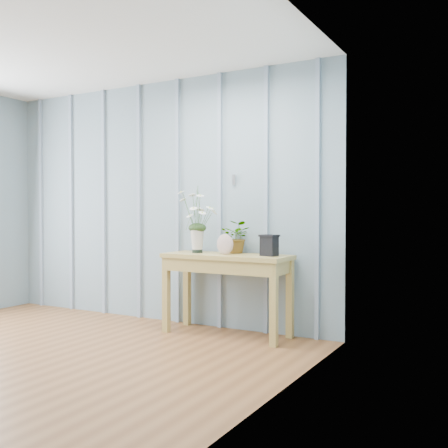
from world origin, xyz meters
The scene contains 6 objects.
room_shell centered at (0.00, 0.92, 1.99)m, with size 4.00×4.50×2.50m.
sideboard centered at (0.96, 1.99, 0.64)m, with size 1.20×0.45×0.75m.
daisy_vase centered at (0.64, 2.00, 1.14)m, with size 0.44×0.33×0.62m.
spider_plant centered at (1.00, 2.14, 0.90)m, with size 0.28×0.24×0.31m, color #1C3214.
felt_disc_vessel centered at (0.97, 1.95, 0.84)m, with size 0.19×0.05×0.19m, color #824C51.
carved_box centered at (1.39, 2.01, 0.85)m, with size 0.17×0.15×0.19m.
Camera 1 is at (3.30, -2.23, 1.15)m, focal length 42.00 mm.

